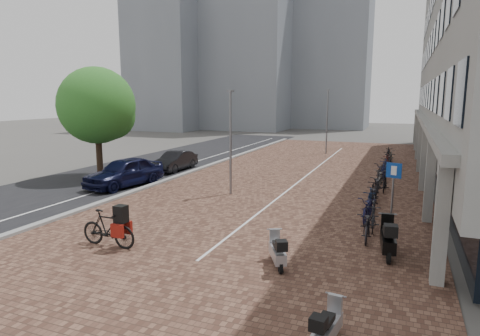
% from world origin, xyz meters
% --- Properties ---
extents(ground, '(140.00, 140.00, 0.00)m').
position_xyz_m(ground, '(0.00, 0.00, 0.00)').
color(ground, '#474442').
rests_on(ground, ground).
extents(plaza_brick, '(14.50, 42.00, 0.04)m').
position_xyz_m(plaza_brick, '(2.00, 12.00, 0.01)').
color(plaza_brick, brown).
rests_on(plaza_brick, ground).
extents(street_asphalt, '(8.00, 50.00, 0.03)m').
position_xyz_m(street_asphalt, '(-9.00, 12.00, 0.01)').
color(street_asphalt, black).
rests_on(street_asphalt, ground).
extents(curb, '(0.35, 42.00, 0.14)m').
position_xyz_m(curb, '(-5.10, 12.00, 0.07)').
color(curb, gray).
rests_on(curb, ground).
extents(lane_line, '(0.12, 44.00, 0.00)m').
position_xyz_m(lane_line, '(-7.00, 12.00, 0.02)').
color(lane_line, white).
rests_on(lane_line, street_asphalt).
extents(parking_line, '(0.10, 30.00, 0.00)m').
position_xyz_m(parking_line, '(2.20, 12.00, 0.04)').
color(parking_line, white).
rests_on(parking_line, plaza_brick).
extents(bg_towers, '(33.00, 23.00, 32.00)m').
position_xyz_m(bg_towers, '(-14.34, 48.94, 13.96)').
color(bg_towers, gray).
rests_on(bg_towers, ground).
extents(car_navy, '(2.82, 5.04, 1.62)m').
position_xyz_m(car_navy, '(-6.50, 5.03, 0.81)').
color(car_navy, black).
rests_on(car_navy, ground).
extents(car_dark, '(1.42, 3.94, 1.29)m').
position_xyz_m(car_dark, '(-6.50, 10.48, 0.65)').
color(car_dark, black).
rests_on(car_dark, ground).
extents(hero_bike, '(2.09, 0.62, 1.47)m').
position_xyz_m(hero_bike, '(-1.11, -2.94, 0.65)').
color(hero_bike, black).
rests_on(hero_bike, ground).
extents(scooter_front, '(1.07, 1.51, 1.01)m').
position_xyz_m(scooter_front, '(4.54, -2.42, 0.50)').
color(scooter_front, '#B5B6BB').
rests_on(scooter_front, ground).
extents(scooter_mid, '(0.75, 1.85, 1.24)m').
position_xyz_m(scooter_mid, '(7.50, -0.40, 0.62)').
color(scooter_mid, black).
rests_on(scooter_mid, ground).
extents(scooter_back, '(0.61, 1.42, 0.95)m').
position_xyz_m(scooter_back, '(6.61, -5.90, 0.47)').
color(scooter_back, '#97979B').
rests_on(scooter_back, ground).
extents(parking_sign, '(0.53, 0.20, 2.60)m').
position_xyz_m(parking_sign, '(7.50, 2.02, 1.76)').
color(parking_sign, slate).
rests_on(parking_sign, ground).
extents(lamp_near, '(0.12, 0.12, 5.20)m').
position_xyz_m(lamp_near, '(-0.30, 5.48, 2.60)').
color(lamp_near, gray).
rests_on(lamp_near, ground).
extents(lamp_far, '(0.12, 0.12, 5.51)m').
position_xyz_m(lamp_far, '(1.48, 22.50, 2.75)').
color(lamp_far, gray).
rests_on(lamp_far, ground).
extents(street_tree, '(4.62, 4.62, 6.72)m').
position_xyz_m(street_tree, '(-9.51, 6.83, 4.27)').
color(street_tree, '#382619').
rests_on(street_tree, ground).
extents(bike_row, '(1.14, 21.45, 1.05)m').
position_xyz_m(bike_row, '(6.73, 10.65, 0.52)').
color(bike_row, black).
rests_on(bike_row, ground).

